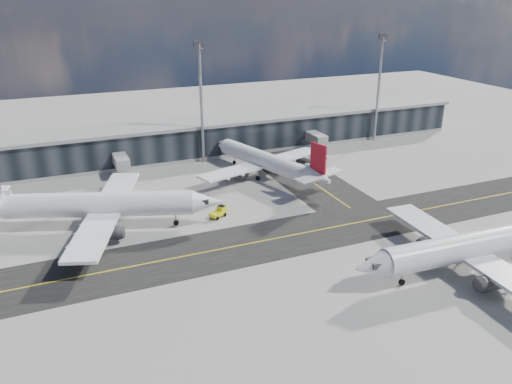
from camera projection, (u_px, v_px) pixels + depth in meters
ground at (290, 248)px, 81.73m from camera, size 300.00×300.00×0.00m
taxiway_lanes at (283, 218)px, 92.31m from camera, size 180.00×63.00×0.03m
terminal_concourse at (195, 139)px, 127.22m from camera, size 152.00×19.80×8.80m
floodlight_masts at (201, 99)px, 116.96m from camera, size 102.50×0.70×28.90m
airliner_af at (96, 205)px, 87.38m from camera, size 42.75×36.92×13.02m
airliner_redtail at (267, 161)px, 111.47m from camera, size 32.33×37.51×11.33m
airliner_near at (479, 245)px, 74.14m from camera, size 41.78×35.58×12.38m
baggage_tug at (219, 212)px, 92.65m from camera, size 3.56×2.88×2.02m
service_van at (319, 155)px, 125.87m from camera, size 4.07×5.91×1.50m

